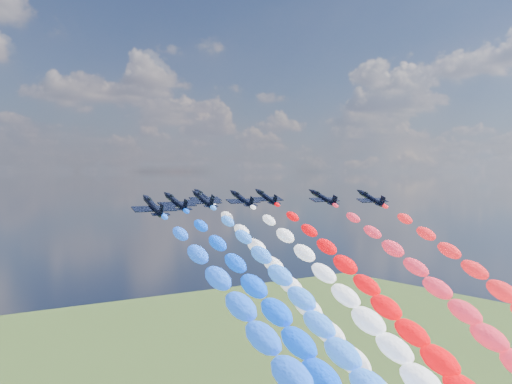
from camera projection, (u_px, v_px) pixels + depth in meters
jet_0 at (154, 206)px, 126.87m from camera, size 9.81×12.82×6.70m
jet_1 at (176, 202)px, 144.43m from camera, size 9.45×12.56×6.70m
trail_1 at (312, 378)px, 105.54m from camera, size 6.40×93.79×57.98m
jet_2 at (203, 200)px, 157.08m from camera, size 9.16×12.35×6.70m
trail_2 at (333, 356)px, 118.20m from camera, size 6.40×93.79×57.98m
jet_3 at (242, 199)px, 159.96m from camera, size 9.01×12.24×6.70m
trail_3 at (382, 351)px, 121.08m from camera, size 6.40×93.79×57.98m
jet_4 at (205, 197)px, 171.97m from camera, size 9.00×12.23×6.70m
trail_4 at (320, 335)px, 133.08m from camera, size 6.40×93.79×57.98m
jet_5 at (266, 197)px, 172.26m from camera, size 9.45×12.56×6.70m
trail_5 at (400, 335)px, 133.37m from camera, size 6.40×93.79×57.98m
jet_6 at (323, 198)px, 168.28m from camera, size 9.60×12.67×6.70m
trail_6 at (478, 340)px, 129.39m from camera, size 6.40×93.79×57.98m
jet_7 at (371, 198)px, 164.48m from camera, size 9.64×12.70×6.70m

